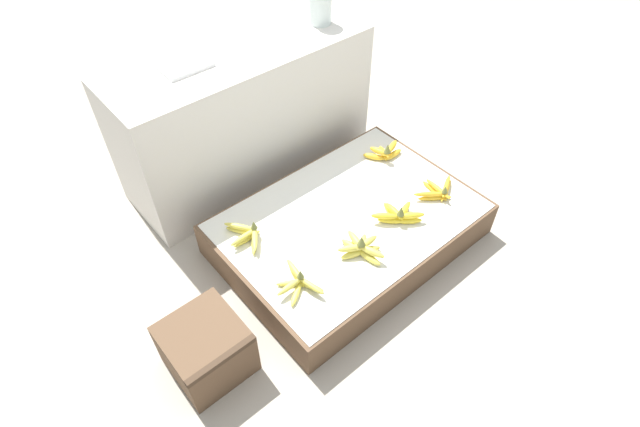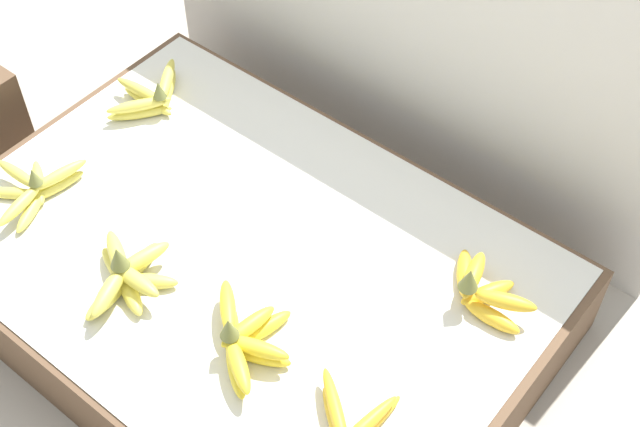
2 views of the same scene
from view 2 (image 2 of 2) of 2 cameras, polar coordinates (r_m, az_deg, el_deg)
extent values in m
plane|color=#A89E8E|center=(1.92, -4.55, -5.95)|extent=(10.00, 10.00, 0.00)
cube|color=brown|center=(1.85, -4.72, -4.31)|extent=(1.19, 0.84, 0.19)
cube|color=silver|center=(1.77, -4.91, -2.49)|extent=(1.16, 0.81, 0.00)
ellipsoid|color=#DBCC4C|center=(1.94, -16.51, 1.67)|extent=(0.05, 0.13, 0.02)
ellipsoid|color=#DBCC4C|center=(1.96, -17.56, 1.91)|extent=(0.12, 0.09, 0.02)
ellipsoid|color=#DBCC4C|center=(1.95, -19.08, 1.23)|extent=(0.12, 0.09, 0.02)
ellipsoid|color=#DBCC4C|center=(1.91, -17.97, 0.26)|extent=(0.08, 0.13, 0.02)
ellipsoid|color=#DBCC4C|center=(1.93, -16.33, 2.39)|extent=(0.05, 0.13, 0.02)
ellipsoid|color=#DBCC4C|center=(1.95, -18.73, 2.38)|extent=(0.13, 0.03, 0.02)
ellipsoid|color=#DBCC4C|center=(1.89, -18.66, 0.53)|extent=(0.05, 0.13, 0.02)
cone|color=olive|center=(1.89, -17.86, 2.29)|extent=(0.03, 0.03, 0.04)
ellipsoid|color=#DBCC4C|center=(1.73, -13.38, -5.22)|extent=(0.04, 0.13, 0.03)
ellipsoid|color=#DBCC4C|center=(1.73, -12.11, -4.87)|extent=(0.13, 0.08, 0.03)
ellipsoid|color=#DBCC4C|center=(1.73, -11.08, -4.28)|extent=(0.12, 0.10, 0.03)
ellipsoid|color=#DBCC4C|center=(1.76, -11.57, -3.26)|extent=(0.05, 0.13, 0.03)
ellipsoid|color=#DBCC4C|center=(1.76, -12.82, -3.53)|extent=(0.13, 0.07, 0.03)
ellipsoid|color=#DBCC4C|center=(1.69, -13.34, -4.83)|extent=(0.07, 0.13, 0.03)
ellipsoid|color=#DBCC4C|center=(1.70, -11.78, -4.15)|extent=(0.13, 0.03, 0.03)
ellipsoid|color=#DBCC4C|center=(1.73, -11.37, -2.88)|extent=(0.06, 0.13, 0.03)
ellipsoid|color=#DBCC4C|center=(1.74, -12.85, -2.60)|extent=(0.12, 0.09, 0.03)
cone|color=olive|center=(1.69, -12.79, -2.74)|extent=(0.04, 0.04, 0.05)
ellipsoid|color=yellow|center=(1.60, -5.39, -9.88)|extent=(0.12, 0.10, 0.03)
ellipsoid|color=yellow|center=(1.61, -3.96, -9.06)|extent=(0.12, 0.07, 0.03)
ellipsoid|color=yellow|center=(1.64, -3.64, -7.37)|extent=(0.06, 0.13, 0.03)
ellipsoid|color=yellow|center=(1.65, -5.70, -7.47)|extent=(0.11, 0.11, 0.03)
ellipsoid|color=yellow|center=(1.57, -5.24, -9.62)|extent=(0.12, 0.09, 0.03)
ellipsoid|color=yellow|center=(1.59, -4.07, -8.57)|extent=(0.13, 0.07, 0.03)
ellipsoid|color=yellow|center=(1.61, -4.63, -7.22)|extent=(0.05, 0.13, 0.03)
ellipsoid|color=yellow|center=(1.64, -5.92, -5.99)|extent=(0.11, 0.11, 0.03)
cone|color=olive|center=(1.57, -5.85, -7.29)|extent=(0.04, 0.04, 0.05)
ellipsoid|color=gold|center=(1.53, 1.01, -12.47)|extent=(0.14, 0.12, 0.02)
ellipsoid|color=#DBCC4C|center=(2.10, -9.71, 7.81)|extent=(0.10, 0.13, 0.03)
ellipsoid|color=#DBCC4C|center=(2.08, -10.95, 7.07)|extent=(0.15, 0.03, 0.03)
ellipsoid|color=#DBCC4C|center=(2.06, -11.47, 6.33)|extent=(0.11, 0.13, 0.03)
ellipsoid|color=#DBCC4C|center=(2.09, -9.78, 8.44)|extent=(0.10, 0.13, 0.03)
ellipsoid|color=#DBCC4C|center=(2.07, -11.36, 7.70)|extent=(0.15, 0.04, 0.03)
ellipsoid|color=#DBCC4C|center=(2.04, -11.51, 6.80)|extent=(0.10, 0.13, 0.03)
cone|color=olive|center=(2.02, -10.28, 7.80)|extent=(0.03, 0.03, 0.04)
ellipsoid|color=gold|center=(1.68, 10.94, -6.52)|extent=(0.12, 0.04, 0.03)
ellipsoid|color=gold|center=(1.71, 10.68, -5.01)|extent=(0.08, 0.12, 0.03)
ellipsoid|color=gold|center=(1.73, 9.24, -3.79)|extent=(0.09, 0.11, 0.03)
ellipsoid|color=gold|center=(1.67, 11.81, -5.52)|extent=(0.12, 0.07, 0.03)
ellipsoid|color=gold|center=(1.69, 9.79, -3.90)|extent=(0.06, 0.12, 0.03)
cone|color=olive|center=(1.64, 9.54, -4.14)|extent=(0.04, 0.04, 0.05)
camera|label=1|loc=(2.01, -78.23, 26.51)|focal=28.00mm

